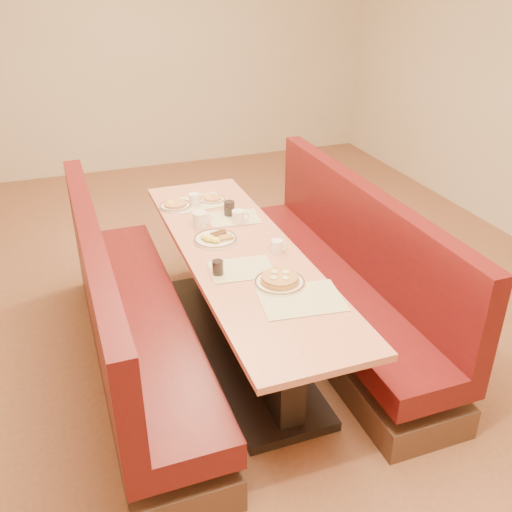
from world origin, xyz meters
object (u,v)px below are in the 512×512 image
object	(u,v)px
coffee_mug_c	(239,217)
soda_tumbler_mid	(229,209)
pancake_plate	(280,281)
coffee_mug_d	(195,199)
soda_tumbler_near	(218,268)
eggs_plate	(215,239)
diner_table	(241,301)
booth_left	(130,324)
booth_right	(340,283)
coffee_mug_a	(277,246)
coffee_mug_b	(200,219)

from	to	relation	value
coffee_mug_c	soda_tumbler_mid	distance (m)	0.15
pancake_plate	coffee_mug_d	size ratio (longest dim) A/B	2.52
soda_tumbler_mid	soda_tumbler_near	bearing A→B (deg)	-112.29
eggs_plate	coffee_mug_d	size ratio (longest dim) A/B	2.47
eggs_plate	soda_tumbler_near	xyz separation A→B (m)	(-0.11, -0.43, 0.03)
diner_table	soda_tumbler_near	distance (m)	0.53
booth_left	booth_right	size ratio (longest dim) A/B	1.00
booth_right	coffee_mug_a	bearing A→B (deg)	-169.46
coffee_mug_a	booth_left	bearing A→B (deg)	-163.40
pancake_plate	coffee_mug_a	bearing A→B (deg)	70.04
coffee_mug_d	coffee_mug_b	bearing A→B (deg)	-110.38
coffee_mug_d	soda_tumbler_mid	size ratio (longest dim) A/B	1.10
coffee_mug_a	coffee_mug_c	bearing A→B (deg)	122.41
soda_tumbler_near	soda_tumbler_mid	bearing A→B (deg)	67.71
diner_table	soda_tumbler_mid	world-z (taller)	soda_tumbler_mid
booth_right	soda_tumbler_mid	bearing A→B (deg)	139.42
soda_tumbler_near	coffee_mug_c	bearing A→B (deg)	61.77
eggs_plate	soda_tumbler_near	bearing A→B (deg)	-104.44
booth_right	soda_tumbler_near	xyz separation A→B (m)	(-0.95, -0.25, 0.43)
pancake_plate	soda_tumbler_near	world-z (taller)	soda_tumbler_near
coffee_mug_d	diner_table	bearing A→B (deg)	-95.72
booth_right	pancake_plate	world-z (taller)	booth_right
booth_right	eggs_plate	world-z (taller)	booth_right
coffee_mug_d	coffee_mug_c	bearing A→B (deg)	-75.25
soda_tumbler_near	eggs_plate	bearing A→B (deg)	75.56
booth_left	coffee_mug_c	world-z (taller)	booth_left
diner_table	booth_left	distance (m)	0.73
pancake_plate	soda_tumbler_mid	size ratio (longest dim) A/B	2.76
booth_right	soda_tumbler_mid	size ratio (longest dim) A/B	23.61
eggs_plate	coffee_mug_a	distance (m)	0.43
coffee_mug_c	coffee_mug_a	bearing A→B (deg)	-70.53
booth_right	eggs_plate	distance (m)	0.95
coffee_mug_c	soda_tumbler_near	size ratio (longest dim) A/B	1.35
booth_right	pancake_plate	size ratio (longest dim) A/B	8.54
diner_table	booth_right	world-z (taller)	booth_right
diner_table	soda_tumbler_mid	distance (m)	0.70
eggs_plate	coffee_mug_c	xyz separation A→B (m)	(0.23, 0.21, 0.03)
coffee_mug_d	soda_tumbler_mid	bearing A→B (deg)	-67.26
coffee_mug_a	pancake_plate	bearing A→B (deg)	-87.45
booth_right	coffee_mug_a	world-z (taller)	booth_right
diner_table	eggs_plate	size ratio (longest dim) A/B	8.70
diner_table	eggs_plate	world-z (taller)	eggs_plate
coffee_mug_b	coffee_mug_c	xyz separation A→B (m)	(0.26, -0.04, -0.01)
coffee_mug_a	coffee_mug_b	xyz separation A→B (m)	(-0.35, 0.53, 0.01)
diner_table	coffee_mug_a	distance (m)	0.48
soda_tumbler_near	coffee_mug_b	bearing A→B (deg)	83.18
coffee_mug_b	coffee_mug_a	bearing A→B (deg)	-56.90
pancake_plate	soda_tumbler_near	size ratio (longest dim) A/B	3.26
diner_table	pancake_plate	bearing A→B (deg)	-81.33
eggs_plate	soda_tumbler_near	size ratio (longest dim) A/B	3.20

